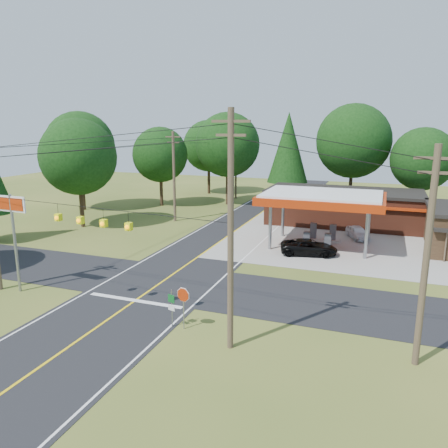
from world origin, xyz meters
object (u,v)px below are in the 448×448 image
(gas_canopy, at_px, (322,200))
(suv_car, at_px, (309,247))
(sedan_car, at_px, (358,233))
(big_stop_sign, at_px, (13,221))
(octagonal_stop_sign, at_px, (183,298))

(gas_canopy, xyz_separation_m, suv_car, (-0.50, -3.00, -3.61))
(suv_car, height_order, sedan_car, suv_car)
(big_stop_sign, bearing_deg, octagonal_stop_sign, -5.48)
(suv_car, bearing_deg, gas_canopy, -20.81)
(gas_canopy, xyz_separation_m, sedan_car, (3.00, 4.00, -3.67))
(gas_canopy, distance_m, suv_car, 4.72)
(big_stop_sign, xyz_separation_m, octagonal_stop_sign, (12.50, -1.20, -3.00))
(octagonal_stop_sign, bearing_deg, suv_car, 75.98)
(suv_car, relative_size, octagonal_stop_sign, 1.98)
(suv_car, bearing_deg, octagonal_stop_sign, 154.63)
(sedan_car, height_order, octagonal_stop_sign, octagonal_stop_sign)
(suv_car, bearing_deg, sedan_car, -37.91)
(octagonal_stop_sign, bearing_deg, gas_canopy, 76.69)
(gas_canopy, distance_m, sedan_car, 6.20)
(sedan_car, height_order, big_stop_sign, big_stop_sign)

